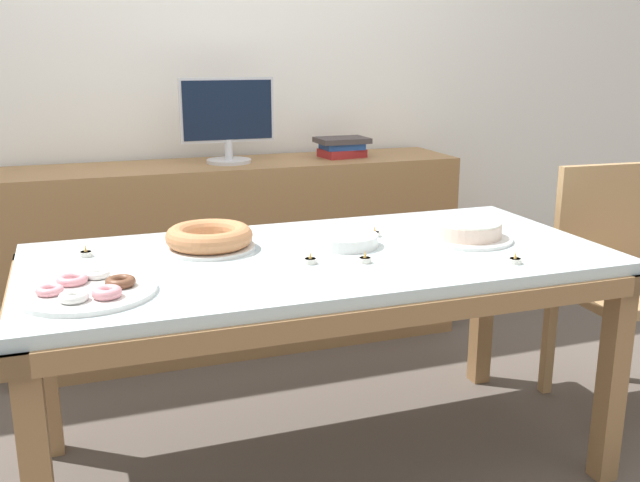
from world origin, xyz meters
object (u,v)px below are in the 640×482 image
object	(u,v)px
cake_chocolate_round	(467,231)
plate_stack	(346,240)
cake_golden_bundt	(209,238)
tealight_near_front	(365,259)
chair	(615,275)
tealight_near_cakes	(515,260)
tealight_left_edge	(310,260)
book_stack	(342,147)
tealight_centre	(86,253)
computer_monitor	(228,121)
pastry_platter	(88,290)
tealight_right_edge	(375,234)

from	to	relation	value
cake_chocolate_round	plate_stack	size ratio (longest dim) A/B	1.46
cake_golden_bundt	tealight_near_front	distance (m)	0.51
chair	tealight_near_cakes	xyz separation A→B (m)	(-0.73, -0.38, 0.24)
plate_stack	cake_chocolate_round	bearing A→B (deg)	-8.55
chair	cake_chocolate_round	distance (m)	0.77
cake_golden_bundt	tealight_left_edge	xyz separation A→B (m)	(0.25, -0.26, -0.03)
book_stack	cake_golden_bundt	size ratio (longest dim) A/B	0.83
cake_golden_bundt	tealight_centre	world-z (taller)	cake_golden_bundt
computer_monitor	cake_golden_bundt	world-z (taller)	computer_monitor
chair	cake_chocolate_round	xyz separation A→B (m)	(-0.73, -0.09, 0.26)
computer_monitor	pastry_platter	distance (m)	1.49
chair	plate_stack	size ratio (longest dim) A/B	4.48
cake_chocolate_round	computer_monitor	bearing A→B (deg)	116.02
chair	cake_chocolate_round	world-z (taller)	chair
tealight_near_cakes	tealight_centre	xyz separation A→B (m)	(-1.21, 0.51, 0.00)
book_stack	tealight_right_edge	bearing A→B (deg)	-104.88
chair	tealight_right_edge	distance (m)	1.03
chair	tealight_left_edge	bearing A→B (deg)	-172.29
cake_chocolate_round	tealight_centre	world-z (taller)	cake_chocolate_round
chair	tealight_near_front	bearing A→B (deg)	-169.05
cake_chocolate_round	plate_stack	world-z (taller)	cake_chocolate_round
cake_chocolate_round	tealight_left_edge	distance (m)	0.59
book_stack	cake_chocolate_round	xyz separation A→B (m)	(0.01, -1.14, -0.15)
pastry_platter	tealight_near_front	world-z (taller)	pastry_platter
chair	tealight_centre	bearing A→B (deg)	176.27
computer_monitor	plate_stack	world-z (taller)	computer_monitor
tealight_right_edge	tealight_left_edge	xyz separation A→B (m)	(-0.31, -0.24, 0.00)
cake_golden_bundt	tealight_right_edge	xyz separation A→B (m)	(0.57, -0.02, -0.03)
book_stack	tealight_near_cakes	world-z (taller)	book_stack
cake_chocolate_round	plate_stack	distance (m)	0.42
computer_monitor	tealight_centre	xyz separation A→B (m)	(-0.66, -0.93, -0.31)
book_stack	pastry_platter	size ratio (longest dim) A/B	0.67
computer_monitor	cake_golden_bundt	size ratio (longest dim) A/B	1.46
cake_chocolate_round	cake_golden_bundt	xyz separation A→B (m)	(-0.84, 0.17, 0.01)
cake_golden_bundt	tealight_near_front	xyz separation A→B (m)	(0.41, -0.30, -0.03)
tealight_near_cakes	plate_stack	bearing A→B (deg)	138.70
computer_monitor	chair	bearing A→B (deg)	-39.38
book_stack	tealight_near_cakes	bearing A→B (deg)	-90.00
tealight_left_edge	book_stack	bearing A→B (deg)	64.89
chair	tealight_near_front	size ratio (longest dim) A/B	23.50
chair	tealight_left_edge	size ratio (longest dim) A/B	23.50
chair	computer_monitor	world-z (taller)	computer_monitor
tealight_right_edge	tealight_near_front	size ratio (longest dim) A/B	1.00
cake_golden_bundt	pastry_platter	distance (m)	0.51
book_stack	cake_chocolate_round	distance (m)	1.15
tealight_centre	tealight_near_cakes	bearing A→B (deg)	-22.81
pastry_platter	tealight_centre	size ratio (longest dim) A/B	8.99
book_stack	tealight_left_edge	distance (m)	1.37
cake_chocolate_round	tealight_right_edge	world-z (taller)	cake_chocolate_round
tealight_right_edge	book_stack	bearing A→B (deg)	75.12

